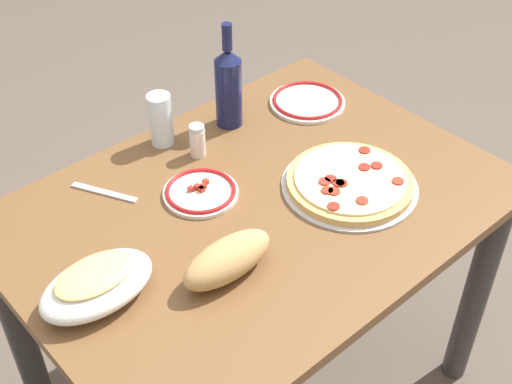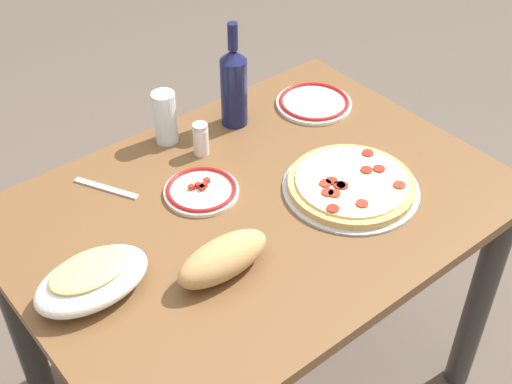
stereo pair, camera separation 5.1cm
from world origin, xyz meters
TOP-DOWN VIEW (x-y plane):
  - dining_table at (0.00, 0.00)m, footprint 1.13×0.82m
  - pepperoni_pizza at (-0.20, 0.11)m, footprint 0.32×0.32m
  - baked_pasta_dish at (0.43, 0.01)m, footprint 0.24×0.15m
  - wine_bottle at (-0.16, -0.29)m, footprint 0.07×0.07m
  - water_glass at (0.02, -0.34)m, footprint 0.06×0.06m
  - side_plate_near at (0.08, -0.11)m, footprint 0.18×0.18m
  - side_plate_far at (-0.38, -0.22)m, footprint 0.21×0.21m
  - bread_loaf at (0.19, 0.13)m, footprint 0.22×0.09m
  - spice_shaker at (-0.01, -0.23)m, footprint 0.04×0.04m
  - fork_right at (0.25, -0.26)m, footprint 0.09×0.16m

SIDE VIEW (x-z plane):
  - dining_table at x=0.00m, z-range 0.23..0.99m
  - fork_right at x=0.25m, z-range 0.75..0.76m
  - side_plate_far at x=-0.38m, z-range 0.75..0.77m
  - side_plate_near at x=0.08m, z-range 0.75..0.77m
  - pepperoni_pizza at x=-0.20m, z-range 0.75..0.78m
  - bread_loaf at x=0.19m, z-range 0.75..0.83m
  - baked_pasta_dish at x=0.43m, z-range 0.75..0.83m
  - spice_shaker at x=-0.01m, z-range 0.75..0.84m
  - water_glass at x=0.02m, z-range 0.75..0.89m
  - wine_bottle at x=-0.16m, z-range 0.72..1.01m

